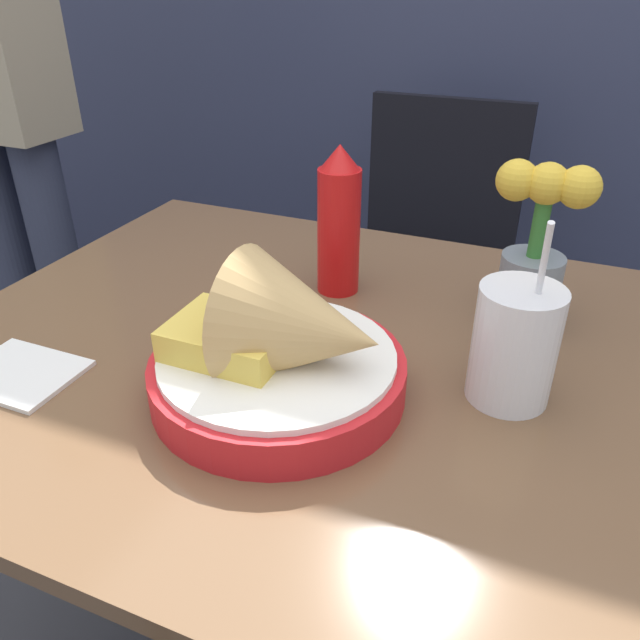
{
  "coord_description": "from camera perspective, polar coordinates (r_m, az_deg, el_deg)",
  "views": [
    {
      "loc": [
        0.24,
        -0.64,
        1.17
      ],
      "look_at": [
        -0.02,
        -0.03,
        0.79
      ],
      "focal_mm": 35.0,
      "sensor_mm": 36.0,
      "label": 1
    }
  ],
  "objects": [
    {
      "name": "dining_table",
      "position": [
        0.87,
        2.04,
        -8.45
      ],
      "size": [
        1.1,
        0.83,
        0.73
      ],
      "color": "brown",
      "rests_on": "ground_plane"
    },
    {
      "name": "napkin",
      "position": [
        0.85,
        -25.74,
        -4.43
      ],
      "size": [
        0.14,
        0.11,
        0.01
      ],
      "color": "white",
      "rests_on": "dining_table"
    },
    {
      "name": "chair_far_window",
      "position": [
        1.66,
        10.1,
        6.65
      ],
      "size": [
        0.4,
        0.4,
        0.89
      ],
      "color": "black",
      "rests_on": "ground_plane"
    },
    {
      "name": "drink_cup",
      "position": [
        0.73,
        17.3,
        -2.49
      ],
      "size": [
        0.09,
        0.09,
        0.23
      ],
      "color": "silver",
      "rests_on": "dining_table"
    },
    {
      "name": "food_basket",
      "position": [
        0.7,
        -3.01,
        -2.95
      ],
      "size": [
        0.29,
        0.29,
        0.18
      ],
      "color": "red",
      "rests_on": "dining_table"
    },
    {
      "name": "flower_vase",
      "position": [
        0.88,
        19.12,
        6.22
      ],
      "size": [
        0.13,
        0.08,
        0.22
      ],
      "color": "gray",
      "rests_on": "dining_table"
    },
    {
      "name": "ketchup_bottle",
      "position": [
        0.92,
        1.74,
        8.88
      ],
      "size": [
        0.06,
        0.06,
        0.22
      ],
      "color": "red",
      "rests_on": "dining_table"
    }
  ]
}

